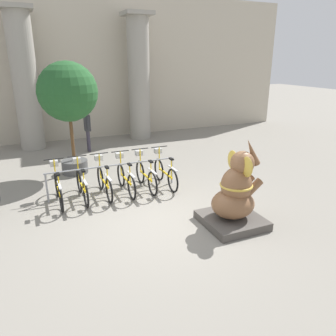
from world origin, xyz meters
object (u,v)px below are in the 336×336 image
potted_tree (68,95)px  bicycle_2 (104,181)px  bicycle_5 (165,172)px  bicycle_3 (125,178)px  person_pedestrian (87,126)px  bicycle_0 (58,188)px  bicycle_4 (146,175)px  elephant_statue (235,197)px  bicycle_1 (82,184)px

potted_tree → bicycle_2: bearing=-78.1°
bicycle_5 → potted_tree: bearing=135.8°
bicycle_3 → bicycle_5: size_ratio=1.00×
bicycle_5 → person_pedestrian: 4.66m
bicycle_5 → potted_tree: (-2.15, 2.10, 1.97)m
bicycle_0 → bicycle_4: size_ratio=1.00×
bicycle_4 → elephant_statue: elephant_statue is taller
bicycle_2 → bicycle_4: same height
bicycle_1 → bicycle_4: same height
bicycle_1 → potted_tree: size_ratio=0.49×
elephant_statue → potted_tree: (-2.63, 4.75, 1.73)m
bicycle_5 → person_pedestrian: bearing=106.1°
elephant_statue → person_pedestrian: 7.32m
person_pedestrian → potted_tree: size_ratio=0.49×
bicycle_1 → person_pedestrian: person_pedestrian is taller
bicycle_3 → bicycle_5: same height
elephant_statue → person_pedestrian: (-1.76, 7.09, 0.33)m
bicycle_4 → bicycle_5: size_ratio=1.00×
bicycle_0 → elephant_statue: (3.33, -2.60, 0.24)m
bicycle_0 → potted_tree: size_ratio=0.49×
bicycle_5 → person_pedestrian: person_pedestrian is taller
bicycle_0 → bicycle_2: same height
bicycle_2 → bicycle_5: size_ratio=1.00×
bicycle_0 → bicycle_4: (2.28, 0.06, 0.00)m
bicycle_1 → bicycle_5: size_ratio=1.00×
bicycle_4 → bicycle_2: bearing=-179.5°
bicycle_0 → bicycle_4: 2.28m
bicycle_0 → potted_tree: potted_tree is taller
person_pedestrian → potted_tree: bearing=-110.3°
bicycle_1 → potted_tree: bearing=86.6°
person_pedestrian → potted_tree: 2.87m
elephant_statue → potted_tree: size_ratio=0.57×
bicycle_2 → bicycle_0: bearing=-177.7°
elephant_statue → potted_tree: 5.70m
bicycle_1 → elephant_statue: size_ratio=0.86×
bicycle_1 → bicycle_2: same height
bicycle_3 → potted_tree: potted_tree is taller
bicycle_0 → person_pedestrian: size_ratio=1.01×
bicycle_4 → potted_tree: bearing=127.2°
bicycle_2 → person_pedestrian: person_pedestrian is taller
bicycle_2 → person_pedestrian: (0.43, 4.44, 0.57)m
bicycle_0 → bicycle_1: same height
elephant_statue → bicycle_4: bearing=111.6°
bicycle_3 → elephant_statue: elephant_statue is taller
elephant_statue → bicycle_1: bearing=136.4°
bicycle_1 → potted_tree: (0.13, 2.12, 1.97)m
bicycle_0 → bicycle_5: (2.85, 0.05, 0.00)m
bicycle_2 → bicycle_1: bearing=-177.8°
bicycle_3 → bicycle_4: bearing=2.1°
bicycle_5 → person_pedestrian: (-1.28, 4.44, 0.57)m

